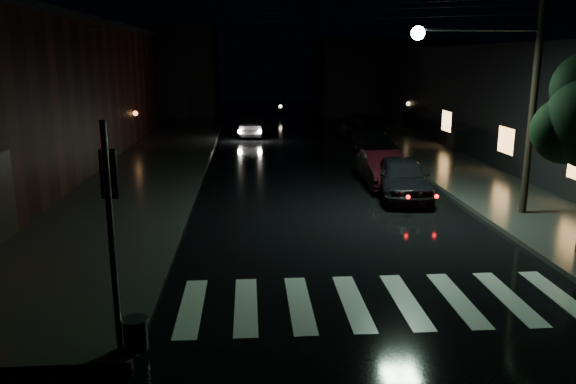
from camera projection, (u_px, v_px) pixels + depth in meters
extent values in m
plane|color=black|center=(246.00, 316.00, 11.95)|extent=(120.00, 120.00, 0.00)
cube|color=#282826|center=(135.00, 178.00, 25.17)|extent=(6.00, 44.00, 0.15)
cube|color=#282826|center=(461.00, 173.00, 26.18)|extent=(4.00, 44.00, 0.15)
cube|color=black|center=(566.00, 103.00, 29.85)|extent=(10.00, 40.00, 6.00)
cube|color=black|center=(143.00, 71.00, 53.97)|extent=(14.00, 10.00, 8.00)
cube|color=black|center=(388.00, 76.00, 55.71)|extent=(14.00, 10.00, 7.00)
cube|color=beige|center=(379.00, 301.00, 12.64)|extent=(9.00, 3.00, 0.01)
cylinder|color=slate|center=(112.00, 240.00, 9.81)|extent=(0.12, 0.12, 4.20)
cylinder|color=black|center=(136.00, 335.00, 10.26)|extent=(0.44, 0.44, 0.55)
cylinder|color=slate|center=(135.00, 320.00, 10.19)|extent=(0.48, 0.48, 0.04)
cube|color=black|center=(109.00, 174.00, 9.72)|extent=(0.28, 0.16, 0.85)
sphere|color=#0CFF33|center=(112.00, 187.00, 9.86)|extent=(0.20, 0.20, 0.20)
sphere|color=black|center=(566.00, 131.00, 15.02)|extent=(1.80, 1.80, 1.80)
cylinder|color=black|center=(534.00, 95.00, 18.41)|extent=(0.24, 0.24, 8.00)
cylinder|color=slate|center=(480.00, 30.00, 17.79)|extent=(4.00, 0.08, 0.08)
sphere|color=#BFFFD8|center=(418.00, 33.00, 17.68)|extent=(0.44, 0.44, 0.44)
imported|color=black|center=(402.00, 178.00, 21.79)|extent=(2.35, 4.85, 1.60)
imported|color=black|center=(383.00, 169.00, 23.88)|extent=(1.68, 4.52, 1.47)
imported|color=black|center=(374.00, 142.00, 31.78)|extent=(2.22, 4.72, 1.33)
imported|color=black|center=(361.00, 128.00, 37.33)|extent=(3.14, 5.83, 1.56)
imported|color=black|center=(254.00, 126.00, 38.66)|extent=(2.07, 4.46, 1.41)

